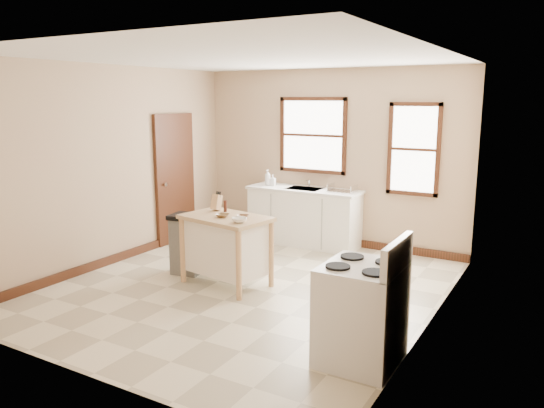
{
  "coord_description": "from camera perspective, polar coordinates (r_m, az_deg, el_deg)",
  "views": [
    {
      "loc": [
        3.44,
        -5.32,
        2.34
      ],
      "look_at": [
        0.14,
        0.4,
        1.02
      ],
      "focal_mm": 35.0,
      "sensor_mm": 36.0,
      "label": 1
    }
  ],
  "objects": [
    {
      "name": "bowl_c",
      "position": [
        6.3,
        -3.54,
        -1.74
      ],
      "size": [
        0.21,
        0.21,
        0.06
      ],
      "primitive_type": "imported",
      "rotation": [
        0.0,
        0.0,
        0.2
      ],
      "color": "white",
      "rests_on": "kitchen_island"
    },
    {
      "name": "baseboard_left",
      "position": [
        8.09,
        -16.17,
        -5.51
      ],
      "size": [
        0.04,
        5.0,
        0.12
      ],
      "primitive_type": "cube",
      "color": "black",
      "rests_on": "ground"
    },
    {
      "name": "window_main",
      "position": [
        8.67,
        4.4,
        7.38
      ],
      "size": [
        1.17,
        0.06,
        1.22
      ],
      "primitive_type": null,
      "color": "black",
      "rests_on": "wall_back"
    },
    {
      "name": "window_side",
      "position": [
        8.1,
        15.01,
        5.69
      ],
      "size": [
        0.77,
        0.06,
        1.37
      ],
      "primitive_type": null,
      "color": "black",
      "rests_on": "wall_back"
    },
    {
      "name": "knife_block",
      "position": [
        6.98,
        -5.99,
        0.12
      ],
      "size": [
        0.11,
        0.11,
        0.2
      ],
      "primitive_type": null,
      "rotation": [
        0.0,
        0.0,
        -0.06
      ],
      "color": "tan",
      "rests_on": "kitchen_island"
    },
    {
      "name": "wall_left",
      "position": [
        7.84,
        -16.86,
        3.95
      ],
      "size": [
        0.04,
        5.0,
        2.8
      ],
      "primitive_type": "cube",
      "color": "tan",
      "rests_on": "ground"
    },
    {
      "name": "gas_stove",
      "position": [
        4.84,
        9.62,
        -10.08
      ],
      "size": [
        0.73,
        0.73,
        1.17
      ],
      "primitive_type": null,
      "color": "white",
      "rests_on": "ground"
    },
    {
      "name": "ceiling",
      "position": [
        6.35,
        -3.0,
        15.46
      ],
      "size": [
        5.0,
        5.0,
        0.0
      ],
      "primitive_type": "plane",
      "rotation": [
        3.14,
        0.0,
        0.0
      ],
      "color": "white",
      "rests_on": "ground"
    },
    {
      "name": "door_left",
      "position": [
        8.79,
        -10.39,
        2.69
      ],
      "size": [
        0.06,
        0.9,
        2.1
      ],
      "primitive_type": "cube",
      "color": "black",
      "rests_on": "ground"
    },
    {
      "name": "wall_right",
      "position": [
        5.53,
        17.14,
        1.03
      ],
      "size": [
        0.04,
        5.0,
        2.8
      ],
      "primitive_type": "cube",
      "color": "tan",
      "rests_on": "ground"
    },
    {
      "name": "pepper_grinder",
      "position": [
        6.89,
        -5.05,
        -0.22
      ],
      "size": [
        0.06,
        0.06,
        0.15
      ],
      "primitive_type": "cylinder",
      "rotation": [
        0.0,
        0.0,
        -0.31
      ],
      "color": "#3B1910",
      "rests_on": "kitchen_island"
    },
    {
      "name": "trash_bin",
      "position": [
        7.26,
        -9.12,
        -4.27
      ],
      "size": [
        0.47,
        0.41,
        0.82
      ],
      "primitive_type": null,
      "rotation": [
        0.0,
        0.0,
        0.16
      ],
      "color": "slate",
      "rests_on": "ground"
    },
    {
      "name": "soap_bottle_a",
      "position": [
        8.78,
        -0.47,
        2.87
      ],
      "size": [
        0.11,
        0.11,
        0.26
      ],
      "primitive_type": "imported",
      "rotation": [
        0.0,
        0.0,
        -0.11
      ],
      "color": "#B2B2B2",
      "rests_on": "sink_counter"
    },
    {
      "name": "wall_back",
      "position": [
        8.59,
        6.24,
        4.96
      ],
      "size": [
        4.5,
        0.04,
        2.8
      ],
      "primitive_type": "cube",
      "color": "tan",
      "rests_on": "ground"
    },
    {
      "name": "bowl_a",
      "position": [
        6.59,
        -5.35,
        -1.25
      ],
      "size": [
        0.18,
        0.18,
        0.04
      ],
      "primitive_type": "imported",
      "rotation": [
        0.0,
        0.0,
        0.15
      ],
      "color": "brown",
      "rests_on": "kitchen_island"
    },
    {
      "name": "bowl_b",
      "position": [
        6.54,
        -3.16,
        -1.34
      ],
      "size": [
        0.17,
        0.17,
        0.04
      ],
      "primitive_type": "imported",
      "rotation": [
        0.0,
        0.0,
        0.21
      ],
      "color": "brown",
      "rests_on": "kitchen_island"
    },
    {
      "name": "sink_counter",
      "position": [
        8.6,
        3.47,
        -1.33
      ],
      "size": [
        1.86,
        0.62,
        0.92
      ],
      "primitive_type": null,
      "color": "white",
      "rests_on": "ground"
    },
    {
      "name": "soap_bottle_b",
      "position": [
        8.77,
        0.09,
        2.59
      ],
      "size": [
        0.09,
        0.09,
        0.18
      ],
      "primitive_type": "imported",
      "rotation": [
        0.0,
        0.0,
        0.16
      ],
      "color": "#B2B2B2",
      "rests_on": "sink_counter"
    },
    {
      "name": "dish_rack",
      "position": [
        8.24,
        7.58,
        1.65
      ],
      "size": [
        0.47,
        0.39,
        0.1
      ],
      "primitive_type": null,
      "rotation": [
        0.0,
        0.0,
        -0.23
      ],
      "color": "silver",
      "rests_on": "sink_counter"
    },
    {
      "name": "floor",
      "position": [
        6.75,
        -2.75,
        -8.98
      ],
      "size": [
        5.0,
        5.0,
        0.0
      ],
      "primitive_type": "plane",
      "color": "beige",
      "rests_on": "ground"
    },
    {
      "name": "kitchen_island",
      "position": [
        6.76,
        -4.94,
        -4.99
      ],
      "size": [
        1.19,
        0.86,
        0.89
      ],
      "primitive_type": null,
      "rotation": [
        0.0,
        0.0,
        -0.17
      ],
      "color": "tan",
      "rests_on": "ground"
    },
    {
      "name": "baseboard_back",
      "position": [
        8.81,
        5.97,
        -3.75
      ],
      "size": [
        4.5,
        0.04,
        0.12
      ],
      "primitive_type": "cube",
      "color": "black",
      "rests_on": "ground"
    },
    {
      "name": "faucet",
      "position": [
        8.66,
        4.04,
        2.58
      ],
      "size": [
        0.03,
        0.03,
        0.22
      ],
      "primitive_type": "cylinder",
      "color": "silver",
      "rests_on": "sink_counter"
    }
  ]
}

